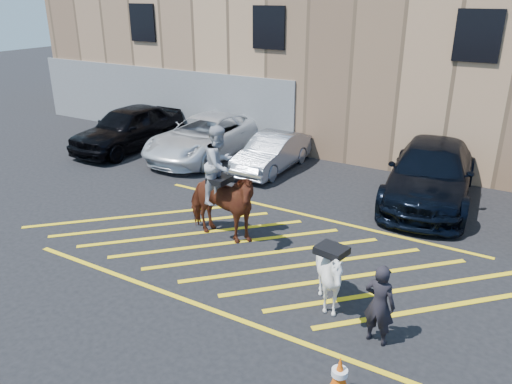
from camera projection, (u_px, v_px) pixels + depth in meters
The scene contains 11 objects.
ground at pixel (271, 248), 12.12m from camera, with size 90.00×90.00×0.00m, color black.
car_black_suv at pixel (129, 128), 19.52m from camera, with size 2.01×4.99×1.70m, color black.
car_white_pickup at pixel (206, 136), 18.66m from camera, with size 2.52×5.46×1.52m, color white.
car_silver_sedan at pixel (272, 153), 17.26m from camera, with size 1.32×3.79×1.25m, color #8E919B.
car_blue_suv at pixel (431, 173), 14.70m from camera, with size 2.34×5.76×1.67m, color black.
handler at pixel (379, 304), 8.64m from camera, with size 0.56×0.37×1.54m, color black.
warehouse at pixel (414, 48), 20.35m from camera, with size 32.42×10.20×7.30m.
hatching_zone at pixel (265, 253), 11.88m from camera, with size 12.60×5.12×0.01m.
mounted_bay at pixel (220, 195), 12.18m from camera, with size 2.25×1.09×2.92m.
saddled_white at pixel (330, 276), 9.56m from camera, with size 1.39×1.51×1.45m.
traffic_cone at pixel (339, 376), 7.59m from camera, with size 0.39×0.39×0.73m.
Camera 1 is at (5.12, -9.43, 5.81)m, focal length 35.00 mm.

